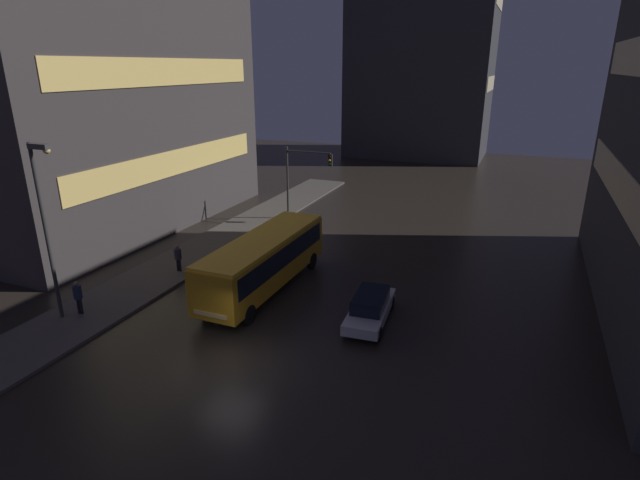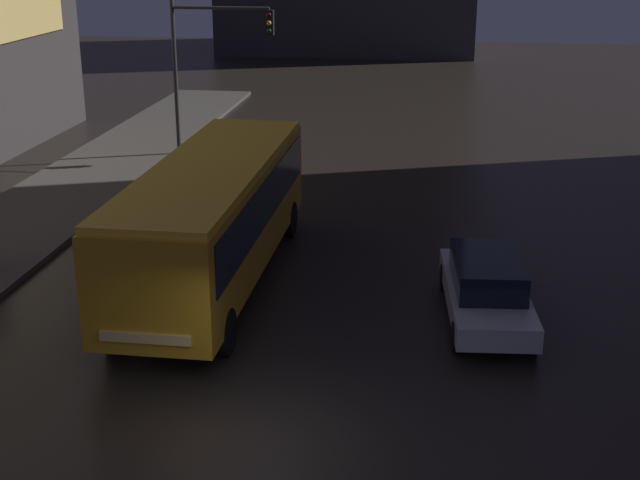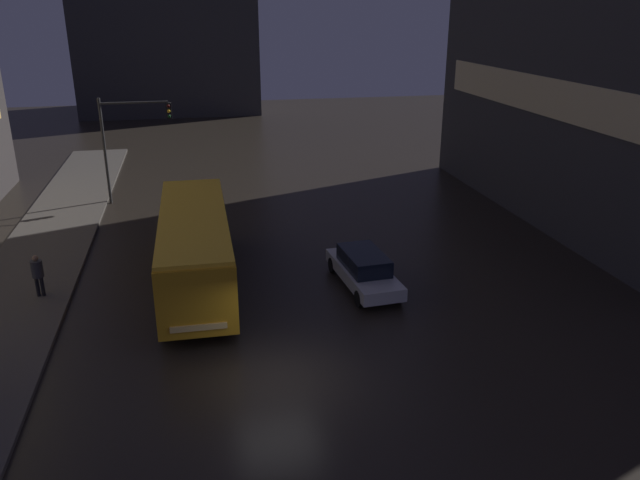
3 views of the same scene
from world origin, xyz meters
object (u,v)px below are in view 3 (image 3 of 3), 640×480
object	(u,v)px
bus_near	(195,243)
car_taxi	(364,269)
pedestrian_near	(37,271)
traffic_light_main	(129,131)

from	to	relation	value
bus_near	car_taxi	distance (m)	6.74
car_taxi	pedestrian_near	size ratio (longest dim) A/B	2.94
traffic_light_main	pedestrian_near	bearing A→B (deg)	-102.07
pedestrian_near	traffic_light_main	world-z (taller)	traffic_light_main
car_taxi	pedestrian_near	bearing A→B (deg)	-10.64
bus_near	car_taxi	size ratio (longest dim) A/B	2.15
traffic_light_main	bus_near	bearing A→B (deg)	-75.59
car_taxi	traffic_light_main	world-z (taller)	traffic_light_main
traffic_light_main	car_taxi	bearing A→B (deg)	-54.84
car_taxi	pedestrian_near	xyz separation A→B (m)	(-12.42, 1.34, 0.41)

